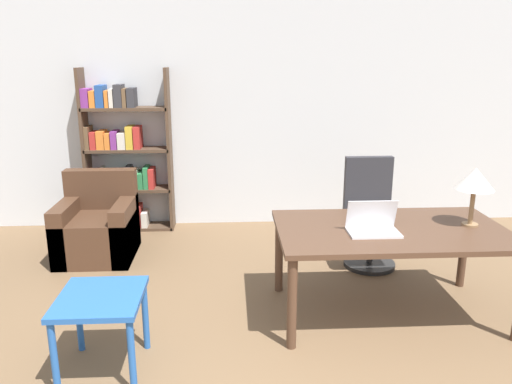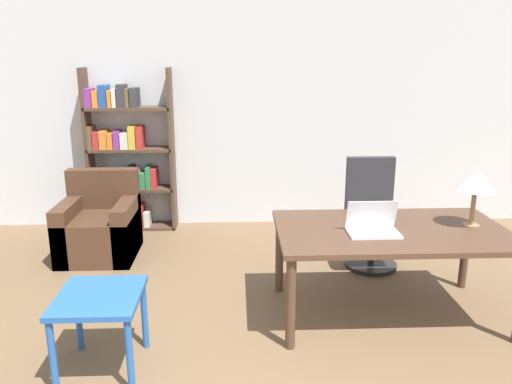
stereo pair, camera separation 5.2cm
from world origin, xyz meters
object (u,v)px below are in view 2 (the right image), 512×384
Objects in this scene: table_lamp at (476,181)px; side_table_blue at (100,307)px; desk at (391,238)px; bookshelf at (125,161)px; office_chair at (371,217)px; laptop at (373,226)px; armchair at (100,228)px.

table_lamp is 0.80× the size of side_table_blue.
desk is at bearing 17.48° from side_table_blue.
office_chair is at bearing -24.40° from bookshelf.
laptop is 0.20× the size of bookshelf.
armchair reaches higher than desk.
laptop is at bearing -105.34° from office_chair.
desk is at bearing -41.46° from bookshelf.
bookshelf is (-2.50, 2.21, 0.18)m from desk.
office_chair is at bearing -7.03° from armchair.
side_table_blue is at bearing -165.84° from table_lamp.
armchair reaches higher than side_table_blue.
bookshelf reaches higher than side_table_blue.
office_chair is (0.31, 1.11, -0.30)m from laptop.
office_chair reaches higher than desk.
table_lamp is 1.27m from office_chair.
bookshelf is at bearing 98.31° from side_table_blue.
armchair is at bearing 104.81° from side_table_blue.
side_table_blue is at bearing -163.55° from laptop.
table_lamp is (0.64, 0.03, 0.44)m from desk.
office_chair reaches higher than armchair.
side_table_blue is at bearing -75.19° from armchair.
armchair is at bearing 157.80° from table_lamp.
bookshelf reaches higher than table_lamp.
armchair is (-0.53, 2.01, -0.16)m from side_table_blue.
laptop is 2.02m from side_table_blue.
desk is at bearing 27.69° from laptop.
side_table_blue is 0.67× the size of armchair.
desk is 2.19m from side_table_blue.
laptop is 0.88m from table_lamp.
armchair is 1.02m from bookshelf.
table_lamp is at bearing -62.82° from office_chair.
table_lamp is 0.24× the size of bookshelf.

